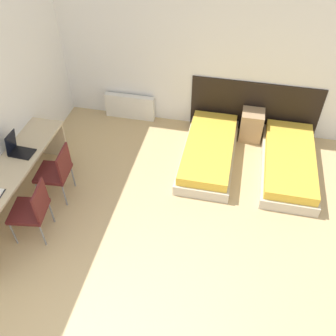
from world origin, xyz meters
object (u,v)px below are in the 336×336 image
(chair_near_laptop, at_px, (56,170))
(chair_near_notebook, at_px, (32,209))
(nightstand, at_px, (251,125))
(bed_near_door, at_px, (289,163))
(laptop, at_px, (18,149))
(bed_near_window, at_px, (209,152))

(chair_near_laptop, relative_size, chair_near_notebook, 1.00)
(nightstand, height_order, chair_near_laptop, chair_near_laptop)
(bed_near_door, height_order, chair_near_laptop, chair_near_laptop)
(bed_near_door, xyz_separation_m, chair_near_notebook, (-3.38, -2.03, 0.35))
(nightstand, height_order, laptop, laptop)
(bed_near_window, relative_size, chair_near_notebook, 2.13)
(bed_near_window, bearing_deg, laptop, -154.15)
(laptop, bearing_deg, bed_near_window, 28.17)
(bed_near_door, distance_m, chair_near_laptop, 3.64)
(bed_near_window, xyz_separation_m, chair_near_laptop, (-2.08, -1.29, 0.35))
(nightstand, relative_size, chair_near_notebook, 0.60)
(chair_near_notebook, bearing_deg, laptop, 116.27)
(laptop, bearing_deg, bed_near_door, 20.23)
(bed_near_window, bearing_deg, chair_near_notebook, -135.67)
(bed_near_window, relative_size, nightstand, 3.53)
(nightstand, xyz_separation_m, chair_near_notebook, (-2.73, -2.79, 0.24))
(bed_near_window, distance_m, chair_near_notebook, 2.93)
(nightstand, relative_size, chair_near_laptop, 0.60)
(bed_near_door, bearing_deg, laptop, -162.09)
(bed_near_door, height_order, laptop, laptop)
(bed_near_door, bearing_deg, chair_near_notebook, -149.02)
(chair_near_laptop, height_order, laptop, laptop)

